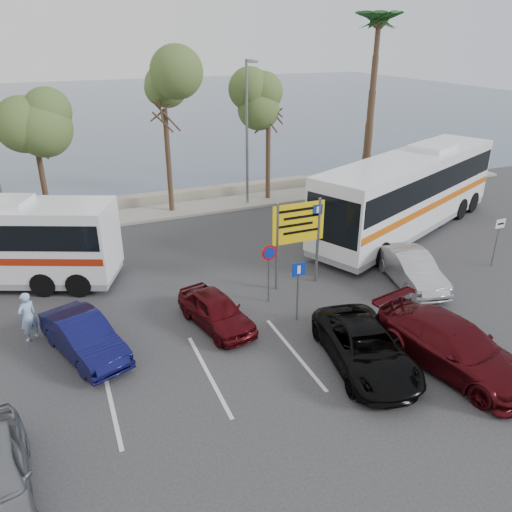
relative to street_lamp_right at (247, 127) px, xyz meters
name	(u,v)px	position (x,y,z in m)	size (l,w,h in m)	color
ground	(312,329)	(-3.00, -13.52, -4.60)	(120.00, 120.00, 0.00)	#2F2F31
kerb_strip	(197,208)	(-3.00, 0.48, -4.52)	(44.00, 2.40, 0.15)	gray
seawall	(188,195)	(-3.00, 2.48, -4.30)	(48.00, 0.80, 0.60)	gray
sea	(101,108)	(-3.00, 46.48, -4.59)	(140.00, 140.00, 0.00)	#415869
tree_left	(30,111)	(-11.00, 0.48, 1.41)	(3.20, 3.20, 7.20)	#382619
tree_mid	(163,91)	(-4.50, 0.48, 2.06)	(3.20, 3.20, 8.00)	#382619
tree_right	(269,96)	(1.50, 0.48, 1.57)	(3.20, 3.20, 7.40)	#382619
palm_tree	(379,24)	(8.50, 0.48, 5.27)	(4.80, 4.80, 11.20)	#382619
street_lamp_right	(247,127)	(0.00, 0.00, 0.00)	(0.45, 1.15, 8.01)	slate
direction_sign	(298,229)	(-2.00, -10.32, -2.17)	(2.20, 0.12, 3.60)	slate
sign_no_stop	(269,264)	(-3.60, -11.13, -3.02)	(0.60, 0.08, 2.35)	slate
sign_parking	(298,283)	(-3.20, -12.73, -3.13)	(0.50, 0.07, 2.25)	slate
sign_taxi	(498,236)	(6.80, -12.03, -3.18)	(0.50, 0.07, 2.20)	slate
lane_markings	(296,352)	(-4.14, -14.52, -4.60)	(12.02, 4.20, 0.01)	silver
coach_bus_right	(409,195)	(5.95, -7.02, -2.66)	(13.40, 8.11, 4.18)	white
car_blue	(84,337)	(-10.40, -12.02, -3.95)	(1.37, 3.93, 1.29)	#0F1047
car_maroon	(453,346)	(-0.10, -17.02, -3.85)	(2.11, 5.18, 1.50)	#490C11
car_red	(216,311)	(-6.00, -12.02, -3.99)	(1.44, 3.59, 1.22)	#4B0A0F
suv_black	(365,347)	(-2.50, -15.94, -3.96)	(2.13, 4.62, 1.29)	black
car_silver_b	(411,269)	(2.33, -12.02, -3.91)	(1.45, 4.15, 1.37)	#9D9CA2
pedestrian_near	(28,317)	(-12.00, -10.42, -3.72)	(0.64, 0.42, 1.75)	#95B2D9
pedestrian_far	(438,208)	(8.00, -7.02, -3.64)	(0.94, 0.73, 1.93)	#373A52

